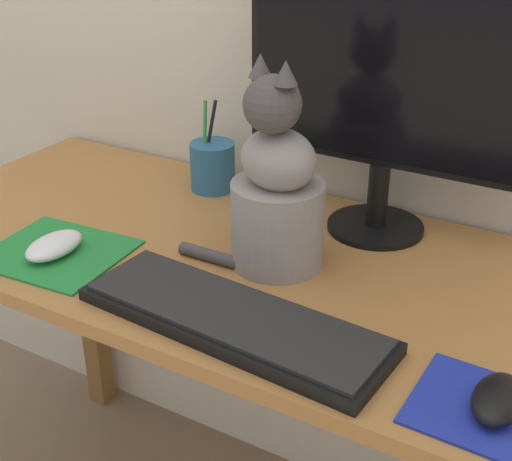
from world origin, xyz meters
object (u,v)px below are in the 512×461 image
(computer_mouse_left, at_px, (54,246))
(pen_cup, at_px, (212,166))
(monitor, at_px, (387,86))
(cat, at_px, (275,193))
(keyboard, at_px, (233,319))
(computer_mouse_right, at_px, (498,399))

(computer_mouse_left, distance_m, pen_cup, 0.37)
(monitor, xyz_separation_m, pen_cup, (-0.35, 0.01, -0.21))
(cat, bearing_deg, monitor, 83.94)
(computer_mouse_left, bearing_deg, keyboard, -3.80)
(keyboard, height_order, pen_cup, pen_cup)
(pen_cup, bearing_deg, keyboard, -53.52)
(pen_cup, bearing_deg, cat, -39.19)
(computer_mouse_right, height_order, pen_cup, pen_cup)
(computer_mouse_left, bearing_deg, computer_mouse_right, -1.61)
(computer_mouse_left, bearing_deg, pen_cup, 78.77)
(keyboard, distance_m, computer_mouse_right, 0.36)
(keyboard, bearing_deg, computer_mouse_left, -179.70)
(monitor, height_order, computer_mouse_left, monitor)
(computer_mouse_right, bearing_deg, monitor, 128.57)
(computer_mouse_left, height_order, computer_mouse_right, same)
(computer_mouse_left, bearing_deg, cat, 26.03)
(monitor, height_order, computer_mouse_right, monitor)
(computer_mouse_left, xyz_separation_m, pen_cup, (0.07, 0.36, 0.03))
(computer_mouse_right, bearing_deg, cat, 155.65)
(monitor, distance_m, cat, 0.26)
(cat, xyz_separation_m, pen_cup, (-0.25, 0.21, -0.08))
(computer_mouse_right, distance_m, cat, 0.45)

